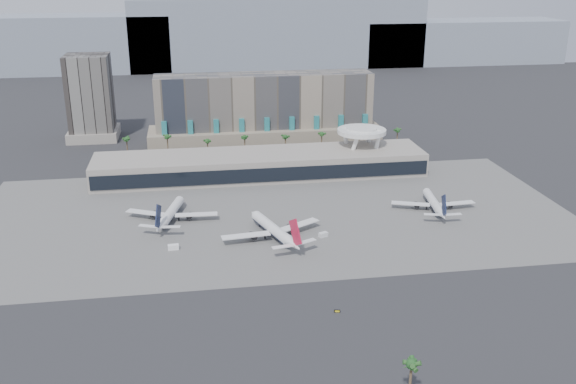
{
  "coord_description": "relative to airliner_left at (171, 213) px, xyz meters",
  "views": [
    {
      "loc": [
        -35.26,
        -205.43,
        105.44
      ],
      "look_at": [
        3.33,
        40.0,
        15.61
      ],
      "focal_mm": 40.0,
      "sensor_mm": 36.0,
      "label": 1
    }
  ],
  "objects": [
    {
      "name": "apron_pad",
      "position": [
        45.39,
        0.36,
        -3.6
      ],
      "size": [
        260.0,
        130.0,
        0.06
      ],
      "primitive_type": "cube",
      "color": "#5B5B59",
      "rests_on": "ground"
    },
    {
      "name": "palm_row",
      "position": [
        52.39,
        90.36,
        6.87
      ],
      "size": [
        157.8,
        2.8,
        13.1
      ],
      "color": "brown",
      "rests_on": "ground"
    },
    {
      "name": "saucer_structure",
      "position": [
        100.39,
        61.36,
        14.82
      ],
      "size": [
        26.0,
        26.0,
        21.89
      ],
      "color": "white",
      "rests_on": "ground"
    },
    {
      "name": "office_tower",
      "position": [
        -49.61,
        145.36,
        19.31
      ],
      "size": [
        30.0,
        30.0,
        52.0
      ],
      "color": "black",
      "rests_on": "ground"
    },
    {
      "name": "airliner_centre",
      "position": [
        41.17,
        -25.23,
        0.26
      ],
      "size": [
        41.66,
        43.1,
        15.42
      ],
      "rotation": [
        0.0,
        0.0,
        0.32
      ],
      "color": "white",
      "rests_on": "ground"
    },
    {
      "name": "near_palm_b",
      "position": [
        61.4,
        -131.53,
        6.12
      ],
      "size": [
        6.0,
        6.0,
        12.59
      ],
      "color": "brown",
      "rests_on": "ground"
    },
    {
      "name": "airliner_right",
      "position": [
        116.34,
        -5.42,
        -0.23
      ],
      "size": [
        37.63,
        38.97,
        13.49
      ],
      "rotation": [
        0.0,
        0.0,
        -0.13
      ],
      "color": "white",
      "rests_on": "ground"
    },
    {
      "name": "service_vehicle_a",
      "position": [
        1.33,
        -29.92,
        -2.61
      ],
      "size": [
        4.33,
        2.39,
        2.04
      ],
      "primitive_type": "cube",
      "rotation": [
        0.0,
        0.0,
        0.09
      ],
      "color": "white",
      "rests_on": "ground"
    },
    {
      "name": "airliner_left",
      "position": [
        0.0,
        0.0,
        0.0
      ],
      "size": [
        39.41,
        40.9,
        14.39
      ],
      "rotation": [
        0.0,
        0.0,
        -0.25
      ],
      "color": "white",
      "rests_on": "ground"
    },
    {
      "name": "mountain_ridge",
      "position": [
        73.27,
        415.36,
        26.26
      ],
      "size": [
        680.0,
        60.0,
        70.0
      ],
      "color": "gray",
      "rests_on": "ground"
    },
    {
      "name": "ground",
      "position": [
        45.39,
        -54.64,
        -3.63
      ],
      "size": [
        900.0,
        900.0,
        0.0
      ],
      "primitive_type": "plane",
      "color": "#232326",
      "rests_on": "ground"
    },
    {
      "name": "terminal",
      "position": [
        45.39,
        55.2,
        2.89
      ],
      "size": [
        170.0,
        32.5,
        14.5
      ],
      "color": "#A69C92",
      "rests_on": "ground"
    },
    {
      "name": "taxiway_sign",
      "position": [
        53.36,
        -85.85,
        -3.18
      ],
      "size": [
        2.0,
        0.68,
        0.9
      ],
      "rotation": [
        0.0,
        0.0,
        -0.21
      ],
      "color": "black",
      "rests_on": "ground"
    },
    {
      "name": "hotel",
      "position": [
        55.39,
        119.78,
        13.18
      ],
      "size": [
        140.0,
        30.0,
        42.0
      ],
      "color": "gray",
      "rests_on": "ground"
    },
    {
      "name": "service_vehicle_b",
      "position": [
        61.29,
        -26.94,
        -2.71
      ],
      "size": [
        4.12,
        3.37,
        1.84
      ],
      "primitive_type": "cube",
      "rotation": [
        0.0,
        0.0,
        0.44
      ],
      "color": "silver",
      "rests_on": "ground"
    }
  ]
}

